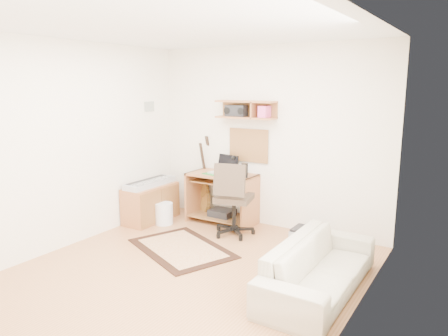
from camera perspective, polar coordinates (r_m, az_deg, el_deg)
The scene contains 22 objects.
floor at distance 4.85m, azimuth -5.23°, elevation -14.01°, with size 3.60×4.00×0.01m, color #B97D4D.
ceiling at distance 4.42m, azimuth -5.86°, elevation 18.27°, with size 3.60×4.00×0.01m, color white.
back_wall at distance 6.15m, azimuth 5.92°, elevation 4.07°, with size 3.60×0.01×2.60m, color white.
left_wall at distance 5.72m, azimuth -20.06°, elevation 2.92°, with size 0.01×4.00×2.60m, color white.
right_wall at distance 3.66m, azimuth 17.51°, elevation -1.24°, with size 0.01×4.00×2.60m, color white.
wall_shelf at distance 6.14m, azimuth 2.92°, elevation 7.85°, with size 0.90×0.25×0.26m, color #AF6B3D.
cork_board at distance 6.28m, azimuth 3.34°, elevation 3.06°, with size 0.64×0.03×0.49m, color tan.
wall_photo at distance 6.69m, azimuth -10.00°, elevation 8.14°, with size 0.02×0.20×0.15m, color #4C8CBF.
desk at distance 6.38m, azimuth -0.26°, elevation -4.09°, with size 1.00×0.55×0.75m, color #AF6B3D, non-canonical shape.
laptop at distance 6.24m, azimuth -0.25°, elevation 0.42°, with size 0.37×0.37×0.28m, color silver, non-canonical shape.
speaker at distance 6.02m, azimuth 2.79°, elevation -0.36°, with size 0.09×0.09×0.20m, color black.
desk_lamp at distance 6.28m, azimuth 1.90°, elevation 0.47°, with size 0.09×0.09×0.28m, color black, non-canonical shape.
pencil_cup at distance 6.21m, azimuth 2.66°, elevation -0.46°, with size 0.08×0.08×0.11m, color #315695.
boombox at distance 6.21m, azimuth 1.65°, elevation 7.71°, with size 0.31×0.14×0.16m, color black.
rug at distance 5.51m, azimuth -5.71°, elevation -10.69°, with size 1.35×0.90×0.02m, color beige.
task_chair at distance 5.83m, azimuth 1.37°, elevation -4.05°, with size 0.53×0.53×1.05m, color #3D3024, non-canonical shape.
cabinet at distance 6.59m, azimuth -9.82°, elevation -4.66°, with size 0.40×0.90×0.55m, color #AF6B3D.
music_keyboard at distance 6.51m, azimuth -9.91°, elevation -2.00°, with size 0.28×0.90×0.08m, color #B2B5BA.
guitar at distance 6.66m, azimuth -2.90°, elevation -1.15°, with size 0.34×0.21×1.27m, color olive, non-canonical shape.
waste_basket at distance 6.43m, azimuth -8.09°, elevation -6.08°, with size 0.27×0.27×0.32m, color white.
printer at distance 5.82m, azimuth 11.27°, elevation -8.82°, with size 0.43×0.33×0.16m, color #A5A8AA.
sofa at distance 4.44m, azimuth 12.72°, elevation -11.77°, with size 1.77×0.52×0.69m, color #B9AD93.
Camera 1 is at (2.68, -3.48, 2.05)m, focal length 34.01 mm.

